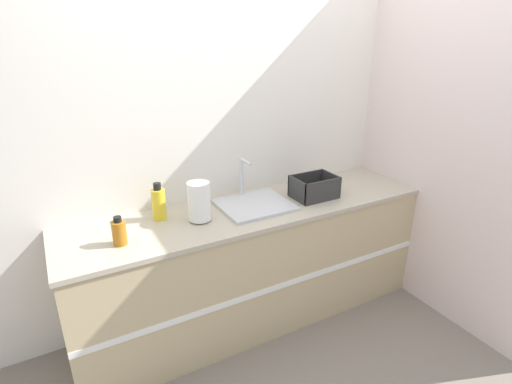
% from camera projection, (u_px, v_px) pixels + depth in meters
% --- Properties ---
extents(ground_plane, '(12.00, 12.00, 0.00)m').
position_uv_depth(ground_plane, '(274.00, 339.00, 2.76)').
color(ground_plane, slate).
extents(wall_back, '(4.89, 0.06, 2.60)m').
position_uv_depth(wall_back, '(230.00, 136.00, 2.80)').
color(wall_back, silver).
rests_on(wall_back, ground_plane).
extents(wall_right, '(0.06, 2.61, 2.60)m').
position_uv_depth(wall_right, '(397.00, 126.00, 3.10)').
color(wall_right, silver).
rests_on(wall_right, ground_plane).
extents(counter_cabinet, '(2.51, 0.63, 0.88)m').
position_uv_depth(counter_cabinet, '(253.00, 264.00, 2.84)').
color(counter_cabinet, tan).
rests_on(counter_cabinet, ground_plane).
extents(sink, '(0.47, 0.42, 0.29)m').
position_uv_depth(sink, '(254.00, 203.00, 2.70)').
color(sink, silver).
rests_on(sink, counter_cabinet).
extents(paper_towel_roll, '(0.14, 0.14, 0.25)m').
position_uv_depth(paper_towel_roll, '(199.00, 202.00, 2.45)').
color(paper_towel_roll, '#4C4C51').
rests_on(paper_towel_roll, counter_cabinet).
extents(dish_rack, '(0.30, 0.22, 0.16)m').
position_uv_depth(dish_rack, '(314.00, 189.00, 2.83)').
color(dish_rack, '#2D2D2D').
rests_on(dish_rack, counter_cabinet).
extents(bottle_amber, '(0.08, 0.08, 0.17)m').
position_uv_depth(bottle_amber, '(119.00, 232.00, 2.19)').
color(bottle_amber, '#B26B19').
rests_on(bottle_amber, counter_cabinet).
extents(bottle_yellow, '(0.08, 0.08, 0.24)m').
position_uv_depth(bottle_yellow, '(159.00, 203.00, 2.48)').
color(bottle_yellow, yellow).
rests_on(bottle_yellow, counter_cabinet).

